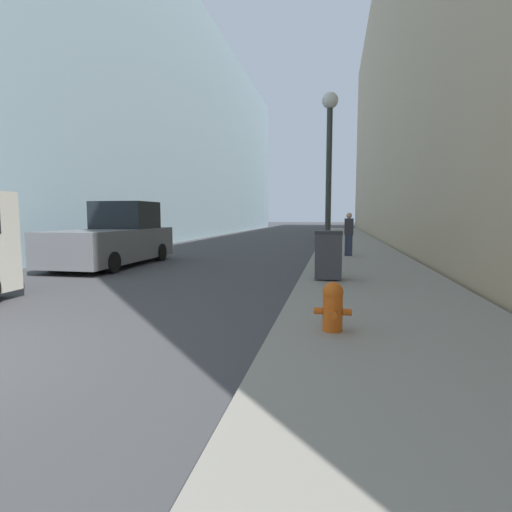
% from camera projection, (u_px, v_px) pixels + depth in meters
% --- Properties ---
extents(sidewalk_right, '(3.64, 60.00, 0.13)m').
position_uv_depth(sidewalk_right, '(353.00, 247.00, 20.54)').
color(sidewalk_right, gray).
rests_on(sidewalk_right, ground).
extents(building_left_glass, '(12.00, 60.00, 17.11)m').
position_uv_depth(building_left_glass, '(128.00, 126.00, 30.68)').
color(building_left_glass, '#99B7C6').
rests_on(building_left_glass, ground).
extents(building_right_stone, '(12.00, 60.00, 21.08)m').
position_uv_depth(building_right_stone, '(477.00, 78.00, 25.77)').
color(building_right_stone, tan).
rests_on(building_right_stone, ground).
extents(fire_hydrant, '(0.51, 0.39, 0.67)m').
position_uv_depth(fire_hydrant, '(333.00, 305.00, 5.40)').
color(fire_hydrant, '#D15614').
rests_on(fire_hydrant, sidewalk_right).
extents(trash_bin, '(0.66, 0.61, 1.19)m').
position_uv_depth(trash_bin, '(329.00, 255.00, 9.73)').
color(trash_bin, '#3D3D42').
rests_on(trash_bin, sidewalk_right).
extents(lamppost, '(0.49, 0.49, 5.22)m').
position_uv_depth(lamppost, '(329.00, 160.00, 12.05)').
color(lamppost, '#2D332D').
rests_on(lamppost, sidewalk_right).
extents(pickup_truck, '(2.17, 5.36, 2.18)m').
position_uv_depth(pickup_truck, '(115.00, 239.00, 13.63)').
color(pickup_truck, slate).
rests_on(pickup_truck, ground).
extents(pedestrian_on_sidewalk, '(0.34, 0.22, 1.67)m').
position_uv_depth(pedestrian_on_sidewalk, '(349.00, 234.00, 15.48)').
color(pedestrian_on_sidewalk, '#2D3347').
rests_on(pedestrian_on_sidewalk, sidewalk_right).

